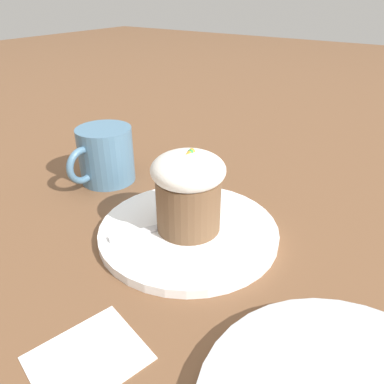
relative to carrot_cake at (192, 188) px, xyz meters
name	(u,v)px	position (x,y,z in m)	size (l,w,h in m)	color
ground_plane	(189,235)	(0.00, 0.00, -0.07)	(4.00, 4.00, 0.00)	brown
dessert_plate	(189,231)	(0.00, 0.00, -0.06)	(0.23, 0.23, 0.01)	white
carrot_cake	(192,188)	(0.00, 0.00, 0.00)	(0.09, 0.09, 0.10)	brown
spoon	(168,224)	(0.02, -0.02, -0.05)	(0.10, 0.07, 0.01)	silver
coffee_cup	(105,155)	(-0.05, -0.20, -0.02)	(0.12, 0.09, 0.09)	teal
paper_napkin	(88,358)	(0.20, 0.03, -0.06)	(0.11, 0.10, 0.00)	white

